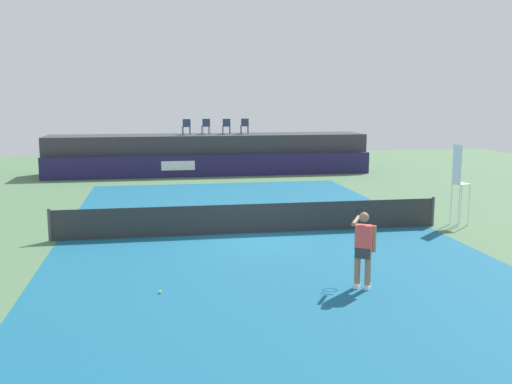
{
  "coord_description": "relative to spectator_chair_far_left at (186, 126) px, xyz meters",
  "views": [
    {
      "loc": [
        -2.96,
        -17.92,
        4.32
      ],
      "look_at": [
        0.48,
        2.0,
        1.0
      ],
      "focal_mm": 40.71,
      "sensor_mm": 36.0,
      "label": 1
    }
  ],
  "objects": [
    {
      "name": "spectator_platform",
      "position": [
        1.24,
        0.07,
        -1.59
      ],
      "size": [
        18.0,
        2.8,
        2.2
      ],
      "primitive_type": "cube",
      "color": "#38383D",
      "rests_on": "ground"
    },
    {
      "name": "tennis_player",
      "position": [
        2.84,
        -20.99,
        -1.73
      ],
      "size": [
        0.7,
        1.26,
        1.77
      ],
      "color": "white",
      "rests_on": "court_inner"
    },
    {
      "name": "net_post_far",
      "position": [
        7.44,
        -15.23,
        -2.19
      ],
      "size": [
        0.1,
        0.1,
        1.0
      ],
      "primitive_type": "cylinder",
      "color": "#4C4C51",
      "rests_on": "ground"
    },
    {
      "name": "spectator_chair_right",
      "position": [
        3.37,
        0.24,
        0.0
      ],
      "size": [
        0.45,
        0.45,
        0.89
      ],
      "color": "#2D3D56",
      "rests_on": "spectator_platform"
    },
    {
      "name": "tennis_ball",
      "position": [
        -1.73,
        -20.61,
        -2.66
      ],
      "size": [
        0.07,
        0.07,
        0.07
      ],
      "primitive_type": "sphere",
      "color": "#D8EA33",
      "rests_on": "court_inner"
    },
    {
      "name": "umpire_chair",
      "position": [
        8.31,
        -15.25,
        -1.11
      ],
      "size": [
        0.51,
        0.51,
        2.76
      ],
      "color": "white",
      "rests_on": "ground"
    },
    {
      "name": "court_inner",
      "position": [
        1.24,
        -15.23,
        -2.69
      ],
      "size": [
        12.0,
        22.0,
        0.0
      ],
      "primitive_type": "cube",
      "color": "#16597A",
      "rests_on": "ground"
    },
    {
      "name": "tennis_net",
      "position": [
        1.24,
        -15.23,
        -2.22
      ],
      "size": [
        12.4,
        0.02,
        0.95
      ],
      "primitive_type": "cube",
      "color": "#2D2D2D",
      "rests_on": "ground"
    },
    {
      "name": "spectator_chair_left",
      "position": [
        1.12,
        0.23,
        0.0
      ],
      "size": [
        0.48,
        0.48,
        0.89
      ],
      "color": "#2D3D56",
      "rests_on": "spectator_platform"
    },
    {
      "name": "sponsor_wall",
      "position": [
        1.23,
        -1.73,
        -2.09
      ],
      "size": [
        18.0,
        0.22,
        1.2
      ],
      "color": "#231E4C",
      "rests_on": "ground"
    },
    {
      "name": "spectator_chair_far_left",
      "position": [
        0.0,
        0.0,
        0.0
      ],
      "size": [
        0.47,
        0.47,
        0.89
      ],
      "color": "#2D3D56",
      "rests_on": "spectator_platform"
    },
    {
      "name": "net_post_near",
      "position": [
        -4.96,
        -15.23,
        -2.19
      ],
      "size": [
        0.1,
        0.1,
        1.0
      ],
      "primitive_type": "cylinder",
      "color": "#4C4C51",
      "rests_on": "ground"
    },
    {
      "name": "ground_plane",
      "position": [
        1.24,
        -12.23,
        -2.69
      ],
      "size": [
        48.0,
        48.0,
        0.0
      ],
      "primitive_type": "plane",
      "color": "#4C704C"
    },
    {
      "name": "spectator_chair_center",
      "position": [
        2.29,
        0.07,
        0.0
      ],
      "size": [
        0.46,
        0.46,
        0.89
      ],
      "color": "#2D3D56",
      "rests_on": "spectator_platform"
    }
  ]
}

